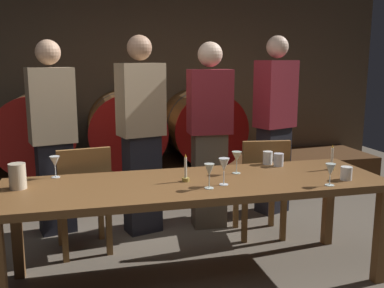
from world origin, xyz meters
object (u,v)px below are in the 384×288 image
object	(u,v)px
wine_glass_center	(224,166)
dining_table	(197,190)
wine_barrel_center	(125,128)
chair_right	(262,183)
wine_glass_left	(209,171)
chair_left	(84,195)
wine_glass_far_right	(330,170)
guest_center_right	(209,134)
candle_left	(186,174)
wine_glass_right	(237,157)
wine_barrel_left	(38,131)
wine_barrel_right	(202,126)
guest_center_left	(141,134)
pitcher	(17,176)
candle_right	(332,163)
cup_center	(279,160)
cup_left	(268,158)
guest_far_right	(275,124)
guest_far_left	(53,136)
cup_right	(346,173)
wine_glass_far_left	(55,162)

from	to	relation	value
wine_glass_center	dining_table	bearing A→B (deg)	139.51
wine_barrel_center	chair_right	distance (m)	1.90
wine_glass_center	wine_glass_left	bearing A→B (deg)	-154.73
chair_left	wine_glass_far_right	size ratio (longest dim) A/B	5.99
guest_center_right	candle_left	distance (m)	1.06
wine_glass_far_right	wine_glass_right	bearing A→B (deg)	137.99
wine_barrel_left	wine_barrel_right	distance (m)	1.85
wine_barrel_center	guest_center_left	xyz separation A→B (m)	(0.04, -1.19, 0.13)
pitcher	wine_glass_far_right	bearing A→B (deg)	-11.82
guest_center_right	wine_glass_left	xyz separation A→B (m)	(-0.33, -1.15, -0.03)
chair_right	candle_right	xyz separation A→B (m)	(0.33, -0.53, 0.29)
candle_right	cup_center	bearing A→B (deg)	149.68
guest_center_left	candle_left	xyz separation A→B (m)	(0.17, -0.97, -0.12)
chair_right	dining_table	bearing A→B (deg)	46.32
candle_left	cup_left	distance (m)	0.81
candle_right	candle_left	bearing A→B (deg)	-177.19
candle_left	candle_right	xyz separation A→B (m)	(1.14, 0.06, 0.00)
guest_far_right	guest_center_left	bearing A→B (deg)	-11.79
pitcher	cup_left	xyz separation A→B (m)	(1.82, 0.24, -0.03)
guest_far_right	wine_glass_right	world-z (taller)	guest_far_right
guest_center_left	candle_right	bearing A→B (deg)	128.86
dining_table	wine_glass_far_right	distance (m)	0.89
wine_barrel_center	guest_far_right	xyz separation A→B (m)	(1.40, -0.97, 0.14)
wine_barrel_center	candle_right	distance (m)	2.50
candle_left	candle_right	size ratio (longest dim) A/B	0.99
guest_far_left	wine_glass_far_right	bearing A→B (deg)	126.56
candle_left	cup_right	distance (m)	1.11
cup_right	wine_glass_center	bearing A→B (deg)	174.41
wine_barrel_left	wine_glass_left	bearing A→B (deg)	-61.80
chair_right	cup_right	xyz separation A→B (m)	(0.27, -0.81, 0.28)
chair_left	cup_right	distance (m)	1.98
guest_far_right	pitcher	bearing A→B (deg)	5.09
dining_table	candle_left	size ratio (longest dim) A/B	13.65
chair_left	cup_left	distance (m)	1.48
chair_left	chair_right	size ratio (longest dim) A/B	1.00
dining_table	pitcher	distance (m)	1.17
candle_left	wine_glass_far_right	world-z (taller)	candle_left
dining_table	chair_right	xyz separation A→B (m)	(0.74, 0.60, -0.17)
guest_far_left	guest_center_left	bearing A→B (deg)	152.49
wine_barrel_center	wine_glass_far_left	xyz separation A→B (m)	(-0.66, -1.84, 0.06)
guest_far_left	wine_glass_far_left	distance (m)	0.83
chair_right	candle_left	xyz separation A→B (m)	(-0.81, -0.59, 0.28)
guest_far_left	wine_glass_far_right	size ratio (longest dim) A/B	11.59
wine_barrel_center	candle_left	distance (m)	2.17
guest_far_left	wine_barrel_right	bearing A→B (deg)	-162.51
candle_right	guest_center_right	bearing A→B (deg)	127.81
wine_glass_far_right	cup_right	bearing A→B (deg)	27.66
wine_barrel_right	chair_right	size ratio (longest dim) A/B	1.08
dining_table	candle_right	xyz separation A→B (m)	(1.07, 0.07, 0.12)
guest_center_left	wine_glass_far_right	distance (m)	1.68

